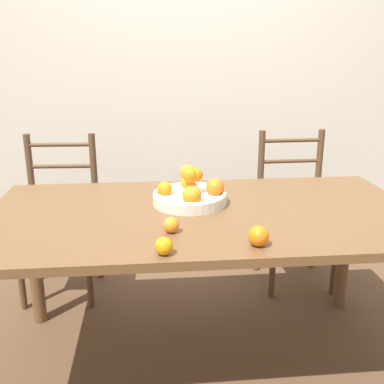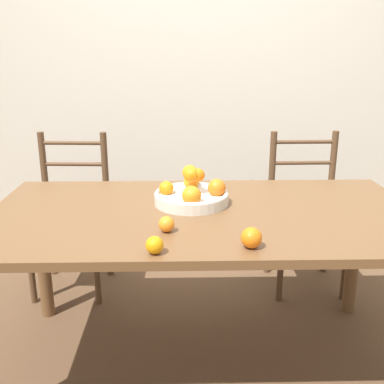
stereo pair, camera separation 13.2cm
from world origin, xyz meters
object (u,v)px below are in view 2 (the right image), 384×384
Objects in this scene: fruit_bowl at (192,194)px; orange_loose_1 at (251,238)px; orange_loose_0 at (167,224)px; chair_left at (71,214)px; orange_loose_2 at (155,245)px; chair_right at (306,212)px.

fruit_bowl is 4.48× the size of orange_loose_1.
orange_loose_0 is 1.19m from chair_left.
chair_left is at bearing 128.88° from orange_loose_1.
fruit_bowl is 0.35× the size of chair_left.
orange_loose_0 is 0.34m from orange_loose_1.
orange_loose_0 is at bearing -55.07° from chair_left.
chair_left is at bearing 138.03° from fruit_bowl.
chair_left is (-0.57, 1.17, -0.31)m from orange_loose_2.
orange_loose_2 is at bearing -60.87° from chair_left.
chair_left reaches higher than orange_loose_0.
orange_loose_0 is 1.31m from chair_right.
orange_loose_0 and orange_loose_2 have the same top height.
chair_left is at bearing 179.14° from chair_right.
fruit_bowl is at bearing -39.09° from chair_left.
orange_loose_0 is 0.06× the size of chair_left.
orange_loose_1 is (0.30, -0.15, 0.01)m from orange_loose_0.
chair_left reaches higher than fruit_bowl.
orange_loose_2 is 1.47m from chair_right.
chair_left is at bearing 122.05° from orange_loose_0.
chair_right is (0.71, 0.64, -0.32)m from fruit_bowl.
orange_loose_0 is 0.99× the size of orange_loose_2.
orange_loose_1 reaches higher than orange_loose_2.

